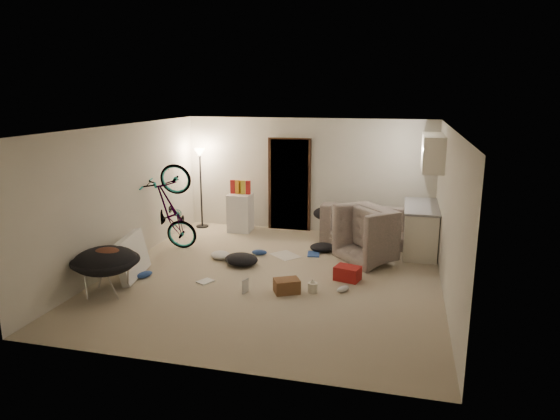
% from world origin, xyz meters
% --- Properties ---
extents(floor, '(5.50, 6.00, 0.02)m').
position_xyz_m(floor, '(0.00, 0.00, -0.01)').
color(floor, tan).
rests_on(floor, ground).
extents(ceiling, '(5.50, 6.00, 0.02)m').
position_xyz_m(ceiling, '(0.00, 0.00, 2.51)').
color(ceiling, white).
rests_on(ceiling, wall_back).
extents(wall_back, '(5.50, 0.02, 2.50)m').
position_xyz_m(wall_back, '(0.00, 3.01, 1.25)').
color(wall_back, beige).
rests_on(wall_back, floor).
extents(wall_front, '(5.50, 0.02, 2.50)m').
position_xyz_m(wall_front, '(0.00, -3.01, 1.25)').
color(wall_front, beige).
rests_on(wall_front, floor).
extents(wall_left, '(0.02, 6.00, 2.50)m').
position_xyz_m(wall_left, '(-2.76, 0.00, 1.25)').
color(wall_left, beige).
rests_on(wall_left, floor).
extents(wall_right, '(0.02, 6.00, 2.50)m').
position_xyz_m(wall_right, '(2.76, 0.00, 1.25)').
color(wall_right, beige).
rests_on(wall_right, floor).
extents(doorway, '(0.85, 0.10, 2.04)m').
position_xyz_m(doorway, '(-0.40, 2.97, 1.02)').
color(doorway, black).
rests_on(doorway, floor).
extents(door_trim, '(0.97, 0.04, 2.10)m').
position_xyz_m(door_trim, '(-0.40, 2.94, 1.02)').
color(door_trim, '#341E12').
rests_on(door_trim, floor).
extents(floor_lamp, '(0.28, 0.28, 1.81)m').
position_xyz_m(floor_lamp, '(-2.40, 2.65, 1.31)').
color(floor_lamp, black).
rests_on(floor_lamp, floor).
extents(kitchen_counter, '(0.60, 1.50, 0.88)m').
position_xyz_m(kitchen_counter, '(2.43, 2.00, 0.44)').
color(kitchen_counter, '#EEE7CF').
rests_on(kitchen_counter, floor).
extents(counter_top, '(0.64, 1.54, 0.04)m').
position_xyz_m(counter_top, '(2.43, 2.00, 0.90)').
color(counter_top, gray).
rests_on(counter_top, kitchen_counter).
extents(kitchen_uppers, '(0.38, 1.40, 0.65)m').
position_xyz_m(kitchen_uppers, '(2.56, 2.00, 1.95)').
color(kitchen_uppers, '#EEE7CF').
rests_on(kitchen_uppers, wall_right).
extents(sofa, '(2.07, 0.91, 0.59)m').
position_xyz_m(sofa, '(1.47, 2.45, 0.30)').
color(sofa, '#343B34').
rests_on(sofa, floor).
extents(armchair, '(1.51, 1.53, 0.75)m').
position_xyz_m(armchair, '(1.73, 1.38, 0.37)').
color(armchair, '#343B34').
rests_on(armchair, floor).
extents(bicycle, '(1.84, 0.96, 1.02)m').
position_xyz_m(bicycle, '(-2.30, 0.92, 0.46)').
color(bicycle, black).
rests_on(bicycle, floor).
extents(book_asset, '(0.27, 0.23, 0.02)m').
position_xyz_m(book_asset, '(-0.26, -0.89, 0.01)').
color(book_asset, maroon).
rests_on(book_asset, floor).
extents(mini_fridge, '(0.52, 0.52, 0.85)m').
position_xyz_m(mini_fridge, '(-1.43, 2.55, 0.42)').
color(mini_fridge, white).
rests_on(mini_fridge, floor).
extents(snack_box_0, '(0.11, 0.09, 0.30)m').
position_xyz_m(snack_box_0, '(-1.60, 2.55, 1.00)').
color(snack_box_0, maroon).
rests_on(snack_box_0, mini_fridge).
extents(snack_box_1, '(0.11, 0.09, 0.30)m').
position_xyz_m(snack_box_1, '(-1.48, 2.55, 1.00)').
color(snack_box_1, '#BB7117').
rests_on(snack_box_1, mini_fridge).
extents(snack_box_2, '(0.11, 0.09, 0.30)m').
position_xyz_m(snack_box_2, '(-1.36, 2.55, 1.00)').
color(snack_box_2, gold).
rests_on(snack_box_2, mini_fridge).
extents(snack_box_3, '(0.10, 0.08, 0.30)m').
position_xyz_m(snack_box_3, '(-1.24, 2.55, 1.00)').
color(snack_box_3, maroon).
rests_on(snack_box_3, mini_fridge).
extents(saucer_chair, '(1.03, 1.03, 0.73)m').
position_xyz_m(saucer_chair, '(-2.30, -1.35, 0.44)').
color(saucer_chair, silver).
rests_on(saucer_chair, floor).
extents(hoodie, '(0.57, 0.51, 0.22)m').
position_xyz_m(hoodie, '(-2.25, -1.38, 0.64)').
color(hoodie, '#542A1C').
rests_on(hoodie, saucer_chair).
extents(sofa_drape, '(0.65, 0.57, 0.28)m').
position_xyz_m(sofa_drape, '(0.52, 2.45, 0.54)').
color(sofa_drape, black).
rests_on(sofa_drape, sofa).
extents(tv_box, '(0.45, 1.10, 0.72)m').
position_xyz_m(tv_box, '(-2.30, -0.59, 0.35)').
color(tv_box, silver).
rests_on(tv_box, floor).
extents(drink_case_a, '(0.46, 0.42, 0.22)m').
position_xyz_m(drink_case_a, '(0.39, -0.65, 0.11)').
color(drink_case_a, brown).
rests_on(drink_case_a, floor).
extents(drink_case_b, '(0.47, 0.39, 0.23)m').
position_xyz_m(drink_case_b, '(1.24, 0.12, 0.12)').
color(drink_case_b, maroon).
rests_on(drink_case_b, floor).
extents(juicer, '(0.15, 0.15, 0.22)m').
position_xyz_m(juicer, '(0.78, -0.53, 0.09)').
color(juicer, beige).
rests_on(juicer, floor).
extents(newspaper, '(0.67, 0.65, 0.01)m').
position_xyz_m(newspaper, '(-0.05, 1.10, 0.00)').
color(newspaper, beige).
rests_on(newspaper, floor).
extents(book_blue, '(0.27, 0.34, 0.03)m').
position_xyz_m(book_blue, '(0.46, 1.27, 0.02)').
color(book_blue, '#294996').
rests_on(book_blue, floor).
extents(book_white, '(0.29, 0.31, 0.02)m').
position_xyz_m(book_white, '(-1.01, -0.55, 0.01)').
color(book_white, silver).
rests_on(book_white, floor).
extents(shoe_0, '(0.31, 0.16, 0.11)m').
position_xyz_m(shoe_0, '(-0.54, 1.01, 0.05)').
color(shoe_0, '#294996').
rests_on(shoe_0, floor).
extents(shoe_2, '(0.25, 0.32, 0.11)m').
position_xyz_m(shoe_2, '(-2.08, -0.61, 0.05)').
color(shoe_2, '#294996').
rests_on(shoe_2, floor).
extents(shoe_4, '(0.24, 0.27, 0.09)m').
position_xyz_m(shoe_4, '(1.24, -0.40, 0.05)').
color(shoe_4, white).
rests_on(shoe_4, floor).
extents(clothes_lump_a, '(0.77, 0.71, 0.20)m').
position_xyz_m(clothes_lump_a, '(-0.70, 0.40, 0.10)').
color(clothes_lump_a, black).
rests_on(clothes_lump_a, floor).
extents(clothes_lump_b, '(0.62, 0.59, 0.15)m').
position_xyz_m(clothes_lump_b, '(0.59, 1.55, 0.08)').
color(clothes_lump_b, black).
rests_on(clothes_lump_b, floor).
extents(clothes_lump_c, '(0.54, 0.53, 0.13)m').
position_xyz_m(clothes_lump_c, '(-1.20, 0.65, 0.06)').
color(clothes_lump_c, silver).
rests_on(clothes_lump_c, floor).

